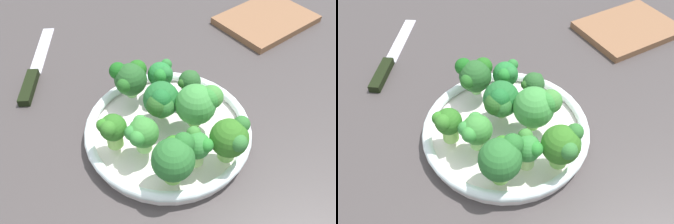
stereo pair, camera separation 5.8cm
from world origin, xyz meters
TOP-DOWN VIEW (x-y plane):
  - ground_plane at (0.00, 0.00)cm, footprint 130.00×130.00cm
  - bowl at (1.83, 3.91)cm, footprint 28.70×28.70cm
  - broccoli_floret_0 at (-3.23, 5.10)cm, footprint 7.91×6.76cm
  - broccoli_floret_1 at (0.16, 12.48)cm, footprint 4.56×4.71cm
  - broccoli_floret_2 at (4.02, 14.16)cm, footprint 6.77×6.33cm
  - broccoli_floret_3 at (11.41, 5.74)cm, footprint 4.64×4.56cm
  - broccoli_floret_4 at (0.49, -4.73)cm, footprint 4.86×5.21cm
  - broccoli_floret_5 at (-3.92, -1.87)cm, footprint 4.36×4.00cm
  - broccoli_floret_6 at (7.17, 7.69)cm, footprint 5.41×5.28cm
  - broccoli_floret_7 at (2.52, 2.23)cm, footprint 6.22×7.18cm
  - broccoli_floret_8 at (-5.10, 13.08)cm, footprint 6.39×6.27cm
  - broccoli_floret_9 at (6.14, -5.28)cm, footprint 6.80×6.25cm
  - knife at (23.81, -20.17)cm, footprint 8.48×26.43cm
  - cutting_board at (-32.06, -24.19)cm, footprint 26.53×23.23cm

SIDE VIEW (x-z plane):
  - ground_plane at x=0.00cm, z-range -2.50..0.00cm
  - knife at x=23.81cm, z-range -0.20..1.30cm
  - cutting_board at x=-32.06cm, z-range 0.00..1.60cm
  - bowl at x=1.83cm, z-range 0.03..3.06cm
  - broccoli_floret_5 at x=-3.92cm, z-range 3.50..8.94cm
  - broccoli_floret_6 at x=7.17cm, z-range 3.63..9.79cm
  - broccoli_floret_4 at x=0.49cm, z-range 3.75..9.73cm
  - broccoli_floret_1 at x=0.16cm, z-range 3.72..9.84cm
  - broccoli_floret_3 at x=11.41cm, z-range 3.67..10.12cm
  - broccoli_floret_9 at x=6.14cm, z-range 3.63..10.25cm
  - broccoli_floret_7 at x=2.52cm, z-range 3.54..10.72cm
  - broccoli_floret_8 at x=-5.10cm, z-range 3.72..11.11cm
  - broccoli_floret_2 at x=4.02cm, z-range 3.73..11.44cm
  - broccoli_floret_0 at x=-3.23cm, z-range 3.88..11.83cm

